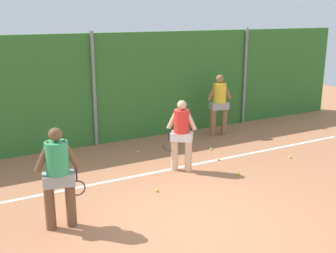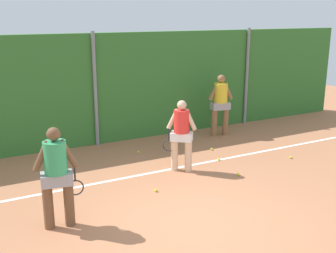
{
  "view_description": "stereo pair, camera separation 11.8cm",
  "coord_description": "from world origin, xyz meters",
  "px_view_note": "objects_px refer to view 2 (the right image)",
  "views": [
    {
      "loc": [
        -3.57,
        -5.6,
        3.58
      ],
      "look_at": [
        0.86,
        2.53,
        1.05
      ],
      "focal_mm": 44.48,
      "sensor_mm": 36.0,
      "label": 1
    },
    {
      "loc": [
        -3.47,
        -5.66,
        3.58
      ],
      "look_at": [
        0.86,
        2.53,
        1.05
      ],
      "focal_mm": 44.48,
      "sensor_mm": 36.0,
      "label": 2
    }
  ],
  "objects_px": {
    "player_backcourt_far": "(220,102)",
    "tennis_ball_0": "(291,157)",
    "player_foreground_near": "(57,173)",
    "tennis_ball_8": "(156,190)",
    "tennis_ball_4": "(238,174)",
    "tennis_ball_6": "(68,189)",
    "tennis_ball_5": "(139,152)",
    "tennis_ball_1": "(212,149)",
    "tennis_ball_7": "(219,159)",
    "player_midcourt": "(181,132)"
  },
  "relations": [
    {
      "from": "tennis_ball_7",
      "to": "player_backcourt_far",
      "type": "bearing_deg",
      "value": 54.84
    },
    {
      "from": "player_foreground_near",
      "to": "tennis_ball_4",
      "type": "xyz_separation_m",
      "value": [
        4.16,
        0.43,
        -0.97
      ]
    },
    {
      "from": "tennis_ball_1",
      "to": "tennis_ball_5",
      "type": "relative_size",
      "value": 1.0
    },
    {
      "from": "tennis_ball_7",
      "to": "tennis_ball_8",
      "type": "distance_m",
      "value": 2.42
    },
    {
      "from": "tennis_ball_7",
      "to": "player_foreground_near",
      "type": "bearing_deg",
      "value": -161.2
    },
    {
      "from": "tennis_ball_8",
      "to": "player_foreground_near",
      "type": "bearing_deg",
      "value": -166.02
    },
    {
      "from": "tennis_ball_1",
      "to": "tennis_ball_6",
      "type": "height_order",
      "value": "same"
    },
    {
      "from": "player_backcourt_far",
      "to": "tennis_ball_4",
      "type": "distance_m",
      "value": 3.41
    },
    {
      "from": "tennis_ball_1",
      "to": "tennis_ball_8",
      "type": "height_order",
      "value": "same"
    },
    {
      "from": "tennis_ball_0",
      "to": "tennis_ball_4",
      "type": "relative_size",
      "value": 1.0
    },
    {
      "from": "tennis_ball_4",
      "to": "tennis_ball_6",
      "type": "height_order",
      "value": "same"
    },
    {
      "from": "player_backcourt_far",
      "to": "tennis_ball_6",
      "type": "xyz_separation_m",
      "value": [
        -5.14,
        -1.92,
        -1.0
      ]
    },
    {
      "from": "tennis_ball_6",
      "to": "tennis_ball_8",
      "type": "height_order",
      "value": "same"
    },
    {
      "from": "player_foreground_near",
      "to": "player_midcourt",
      "type": "distance_m",
      "value": 3.44
    },
    {
      "from": "tennis_ball_7",
      "to": "tennis_ball_8",
      "type": "bearing_deg",
      "value": -156.87
    },
    {
      "from": "tennis_ball_0",
      "to": "tennis_ball_4",
      "type": "distance_m",
      "value": 1.92
    },
    {
      "from": "tennis_ball_5",
      "to": "tennis_ball_6",
      "type": "height_order",
      "value": "same"
    },
    {
      "from": "player_foreground_near",
      "to": "player_backcourt_far",
      "type": "distance_m",
      "value": 6.56
    },
    {
      "from": "tennis_ball_7",
      "to": "tennis_ball_8",
      "type": "height_order",
      "value": "same"
    },
    {
      "from": "player_foreground_near",
      "to": "tennis_ball_0",
      "type": "bearing_deg",
      "value": 17.81
    },
    {
      "from": "tennis_ball_5",
      "to": "tennis_ball_6",
      "type": "distance_m",
      "value": 2.77
    },
    {
      "from": "player_foreground_near",
      "to": "tennis_ball_6",
      "type": "relative_size",
      "value": 27.06
    },
    {
      "from": "tennis_ball_7",
      "to": "tennis_ball_5",
      "type": "bearing_deg",
      "value": 135.93
    },
    {
      "from": "tennis_ball_4",
      "to": "tennis_ball_5",
      "type": "height_order",
      "value": "same"
    },
    {
      "from": "tennis_ball_5",
      "to": "player_backcourt_far",
      "type": "bearing_deg",
      "value": 7.44
    },
    {
      "from": "tennis_ball_4",
      "to": "tennis_ball_0",
      "type": "bearing_deg",
      "value": 9.21
    },
    {
      "from": "tennis_ball_4",
      "to": "tennis_ball_5",
      "type": "distance_m",
      "value": 2.87
    },
    {
      "from": "tennis_ball_0",
      "to": "tennis_ball_6",
      "type": "height_order",
      "value": "same"
    },
    {
      "from": "tennis_ball_0",
      "to": "tennis_ball_1",
      "type": "relative_size",
      "value": 1.0
    },
    {
      "from": "tennis_ball_6",
      "to": "tennis_ball_1",
      "type": "bearing_deg",
      "value": 11.32
    },
    {
      "from": "player_backcourt_far",
      "to": "tennis_ball_0",
      "type": "bearing_deg",
      "value": 111.66
    },
    {
      "from": "player_foreground_near",
      "to": "tennis_ball_8",
      "type": "relative_size",
      "value": 27.06
    },
    {
      "from": "player_foreground_near",
      "to": "tennis_ball_1",
      "type": "relative_size",
      "value": 27.06
    },
    {
      "from": "tennis_ball_0",
      "to": "tennis_ball_1",
      "type": "bearing_deg",
      "value": 133.1
    },
    {
      "from": "tennis_ball_1",
      "to": "tennis_ball_8",
      "type": "xyz_separation_m",
      "value": [
        -2.53,
        -1.72,
        0.0
      ]
    },
    {
      "from": "player_foreground_near",
      "to": "tennis_ball_6",
      "type": "height_order",
      "value": "player_foreground_near"
    },
    {
      "from": "tennis_ball_4",
      "to": "player_midcourt",
      "type": "bearing_deg",
      "value": 137.68
    },
    {
      "from": "player_backcourt_far",
      "to": "tennis_ball_5",
      "type": "bearing_deg",
      "value": 20.29
    },
    {
      "from": "tennis_ball_4",
      "to": "tennis_ball_8",
      "type": "relative_size",
      "value": 1.0
    },
    {
      "from": "tennis_ball_0",
      "to": "tennis_ball_5",
      "type": "height_order",
      "value": "same"
    },
    {
      "from": "tennis_ball_5",
      "to": "tennis_ball_6",
      "type": "relative_size",
      "value": 1.0
    },
    {
      "from": "player_midcourt",
      "to": "tennis_ball_5",
      "type": "relative_size",
      "value": 25.52
    },
    {
      "from": "tennis_ball_8",
      "to": "tennis_ball_1",
      "type": "bearing_deg",
      "value": 34.18
    },
    {
      "from": "tennis_ball_0",
      "to": "tennis_ball_5",
      "type": "distance_m",
      "value": 3.94
    },
    {
      "from": "player_backcourt_far",
      "to": "tennis_ball_6",
      "type": "relative_size",
      "value": 27.9
    },
    {
      "from": "tennis_ball_0",
      "to": "tennis_ball_5",
      "type": "relative_size",
      "value": 1.0
    },
    {
      "from": "player_backcourt_far",
      "to": "tennis_ball_8",
      "type": "bearing_deg",
      "value": 51.32
    },
    {
      "from": "player_backcourt_far",
      "to": "tennis_ball_8",
      "type": "distance_m",
      "value": 4.63
    },
    {
      "from": "tennis_ball_7",
      "to": "tennis_ball_1",
      "type": "bearing_deg",
      "value": 68.34
    },
    {
      "from": "player_backcourt_far",
      "to": "tennis_ball_8",
      "type": "relative_size",
      "value": 27.9
    }
  ]
}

